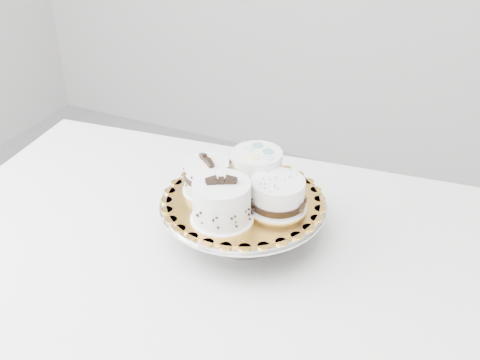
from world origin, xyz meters
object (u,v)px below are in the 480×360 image
at_px(cake_stand, 243,213).
at_px(cake_banded, 207,178).
at_px(cake_board, 243,200).
at_px(table, 210,271).
at_px(cake_dots, 257,168).
at_px(cake_swirl, 222,202).
at_px(cake_ribbon, 278,195).

bearing_deg(cake_stand, cake_banded, -179.05).
bearing_deg(cake_board, cake_banded, -179.05).
height_order(table, cake_dots, cake_dots).
distance_m(cake_stand, cake_swirl, 0.11).
bearing_deg(cake_ribbon, cake_stand, 174.15).
height_order(cake_board, cake_ribbon, cake_ribbon).
bearing_deg(cake_ribbon, cake_dots, 131.88).
height_order(cake_board, cake_swirl, cake_swirl).
height_order(cake_dots, cake_ribbon, cake_dots).
distance_m(cake_banded, cake_dots, 0.11).
height_order(cake_swirl, cake_banded, cake_swirl).
height_order(cake_swirl, cake_ribbon, cake_swirl).
relative_size(cake_banded, cake_ribbon, 1.02).
bearing_deg(cake_swirl, cake_stand, 55.53).
height_order(table, cake_board, cake_board).
distance_m(cake_swirl, cake_banded, 0.11).
height_order(cake_stand, cake_swirl, cake_swirl).
bearing_deg(cake_banded, cake_ribbon, 38.76).
distance_m(table, cake_swirl, 0.22).
bearing_deg(cake_swirl, cake_board, 55.53).
xyz_separation_m(cake_dots, cake_ribbon, (0.07, -0.06, -0.01)).
xyz_separation_m(table, cake_swirl, (0.05, -0.03, 0.21)).
bearing_deg(cake_banded, cake_swirl, -10.01).
bearing_deg(cake_stand, table, -137.61).
height_order(cake_stand, cake_board, cake_board).
bearing_deg(cake_ribbon, cake_board, 174.15).
bearing_deg(cake_stand, cake_dots, 88.49).
distance_m(table, cake_board, 0.18).
xyz_separation_m(cake_stand, cake_swirl, (-0.01, -0.08, 0.07)).
bearing_deg(cake_stand, cake_ribbon, 2.22).
relative_size(table, cake_ribbon, 10.51).
bearing_deg(cake_dots, cake_stand, -89.31).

